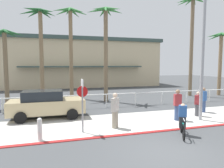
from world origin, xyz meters
name	(u,v)px	position (x,y,z in m)	size (l,w,h in m)	color
ground_plane	(102,104)	(0.00, 10.00, 0.00)	(80.00, 80.00, 0.00)	#424447
sidewalk_strip	(126,122)	(0.00, 4.20, 0.01)	(44.00, 4.00, 0.02)	beige
curb_paint	(141,133)	(0.00, 2.20, 0.01)	(44.00, 0.24, 0.03)	maroon
building_backdrop	(78,63)	(0.32, 27.97, 3.59)	(24.27, 13.36, 7.16)	beige
rail_fence	(106,96)	(0.00, 8.50, 0.84)	(23.98, 0.08, 1.04)	white
stop_sign_bike_lane	(82,98)	(-2.61, 3.08, 1.68)	(0.52, 0.56, 2.56)	gray
bollard_2	(40,129)	(-4.52, 2.53, 0.52)	(0.20, 0.20, 1.00)	white
streetlight_curb	(206,46)	(4.33, 3.15, 4.28)	(0.24, 2.54, 7.50)	#9EA0A5
palm_tree_1	(5,49)	(-7.66, 13.05, 4.61)	(3.23, 2.90, 6.24)	#756047
palm_tree_2	(40,31)	(-4.83, 13.47, 6.24)	(3.23, 3.25, 8.29)	#846B4C
palm_tree_3	(71,32)	(-2.07, 13.74, 6.31)	(3.46, 2.86, 8.64)	#846B4C
palm_tree_4	(106,33)	(0.65, 11.06, 5.96)	(3.17, 2.69, 8.20)	#756047
palm_tree_5	(192,22)	(9.98, 11.79, 7.63)	(3.59, 3.69, 10.15)	#756047
palm_tree_6	(221,48)	(13.25, 11.27, 4.98)	(3.31, 3.23, 6.62)	#846B4C
car_tan_1	(46,104)	(-4.32, 6.45, 0.87)	(4.40, 2.02, 1.69)	tan
cyclist_teal_0	(183,121)	(1.70, 1.40, 0.69)	(0.95, 1.61, 1.50)	black
pedestrian_0	(115,112)	(-0.92, 3.32, 0.85)	(0.47, 0.46, 1.82)	gray
pedestrian_1	(177,106)	(2.98, 3.70, 0.85)	(0.45, 0.39, 1.82)	#384C7A
pedestrian_2	(203,101)	(5.90, 5.01, 0.78)	(0.46, 0.40, 1.69)	#384C7A
pedestrian_3	(198,105)	(4.80, 4.20, 0.72)	(0.47, 0.46, 1.57)	#4C4C51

